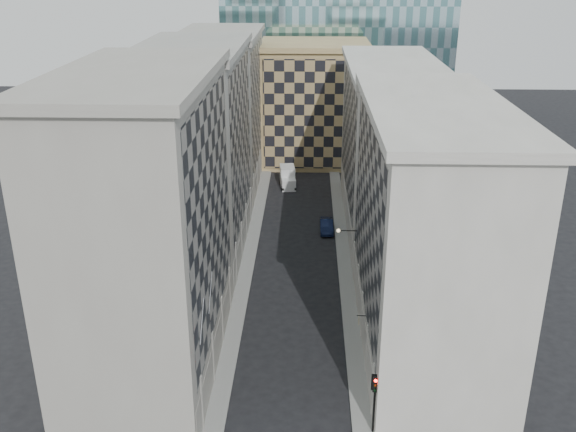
# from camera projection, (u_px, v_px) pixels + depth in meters

# --- Properties ---
(sidewalk_west) EXTENTS (1.50, 100.00, 0.15)m
(sidewalk_west) POSITION_uv_depth(u_px,v_px,m) (249.00, 259.00, 70.43)
(sidewalk_west) COLOR gray
(sidewalk_west) RESTS_ON ground
(sidewalk_east) EXTENTS (1.50, 100.00, 0.15)m
(sidewalk_east) POSITION_uv_depth(u_px,v_px,m) (344.00, 260.00, 70.11)
(sidewalk_east) COLOR gray
(sidewalk_east) RESTS_ON ground
(bldg_left_a) EXTENTS (10.80, 22.80, 23.70)m
(bldg_left_a) POSITION_uv_depth(u_px,v_px,m) (149.00, 228.00, 48.59)
(bldg_left_a) COLOR gray
(bldg_left_a) RESTS_ON ground
(bldg_left_b) EXTENTS (10.80, 22.80, 22.70)m
(bldg_left_b) POSITION_uv_depth(u_px,v_px,m) (197.00, 152.00, 69.16)
(bldg_left_b) COLOR gray
(bldg_left_b) RESTS_ON ground
(bldg_left_c) EXTENTS (10.80, 22.80, 21.70)m
(bldg_left_c) POSITION_uv_depth(u_px,v_px,m) (223.00, 111.00, 89.74)
(bldg_left_c) COLOR gray
(bldg_left_c) RESTS_ON ground
(bldg_right_a) EXTENTS (10.80, 26.80, 20.70)m
(bldg_right_a) POSITION_uv_depth(u_px,v_px,m) (426.00, 229.00, 52.20)
(bldg_right_a) COLOR #B3AFA4
(bldg_right_a) RESTS_ON ground
(bldg_right_b) EXTENTS (10.80, 28.80, 19.70)m
(bldg_right_b) POSITION_uv_depth(u_px,v_px,m) (389.00, 145.00, 77.40)
(bldg_right_b) COLOR #B3AFA4
(bldg_right_b) RESTS_ON ground
(tan_block) EXTENTS (16.80, 14.80, 18.80)m
(tan_block) POSITION_uv_depth(u_px,v_px,m) (314.00, 103.00, 101.82)
(tan_block) COLOR #A58557
(tan_block) RESTS_ON ground
(flagpoles_left) EXTENTS (0.10, 6.33, 2.33)m
(flagpoles_left) POSITION_uv_depth(u_px,v_px,m) (206.00, 306.00, 45.24)
(flagpoles_left) COLOR gray
(flagpoles_left) RESTS_ON ground
(bracket_lamp) EXTENTS (1.98, 0.36, 0.36)m
(bracket_lamp) POSITION_uv_depth(u_px,v_px,m) (340.00, 231.00, 62.28)
(bracket_lamp) COLOR black
(bracket_lamp) RESTS_ON ground
(traffic_light) EXTENTS (0.58, 0.52, 4.62)m
(traffic_light) POSITION_uv_depth(u_px,v_px,m) (375.00, 392.00, 43.53)
(traffic_light) COLOR black
(traffic_light) RESTS_ON sidewalk_east
(box_truck) EXTENTS (2.57, 5.19, 2.74)m
(box_truck) POSITION_uv_depth(u_px,v_px,m) (288.00, 178.00, 92.83)
(box_truck) COLOR white
(box_truck) RESTS_ON ground
(dark_car) EXTENTS (1.60, 4.46, 1.47)m
(dark_car) POSITION_uv_depth(u_px,v_px,m) (327.00, 226.00, 77.48)
(dark_car) COLOR #0E1836
(dark_car) RESTS_ON ground
(shop_sign) EXTENTS (0.75, 0.66, 0.73)m
(shop_sign) POSITION_uv_depth(u_px,v_px,m) (359.00, 319.00, 51.53)
(shop_sign) COLOR black
(shop_sign) RESTS_ON ground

